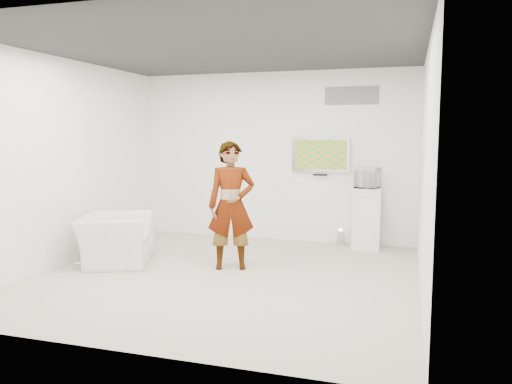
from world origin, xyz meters
TOP-DOWN VIEW (x-y plane):
  - room at (0.00, 0.00)m, footprint 5.01×5.01m
  - tv at (0.85, 2.45)m, footprint 1.00×0.08m
  - logo_decal at (1.35, 2.49)m, footprint 0.90×0.02m
  - person at (-0.06, 0.38)m, footprint 0.77×0.64m
  - armchair at (-1.80, 0.14)m, footprint 1.28×1.37m
  - pedestal at (1.67, 2.20)m, footprint 0.50×0.50m
  - floor_uplight at (1.23, 2.35)m, footprint 0.20×0.20m
  - vitrine at (1.67, 2.20)m, footprint 0.43×0.43m
  - console at (1.67, 2.20)m, footprint 0.09×0.19m
  - wii_remote at (0.12, 0.61)m, footprint 0.06×0.14m

SIDE VIEW (x-z plane):
  - floor_uplight at x=1.23m, z-range 0.00..0.28m
  - armchair at x=-1.80m, z-range 0.00..0.72m
  - pedestal at x=1.67m, z-range 0.00..1.02m
  - person at x=-0.06m, z-range 0.00..1.81m
  - console at x=1.67m, z-range 1.02..1.26m
  - vitrine at x=1.67m, z-range 1.02..1.36m
  - room at x=0.00m, z-range 0.00..3.00m
  - tv at x=0.85m, z-range 1.25..1.85m
  - wii_remote at x=0.12m, z-range 1.61..1.64m
  - logo_decal at x=1.35m, z-range 2.40..2.70m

